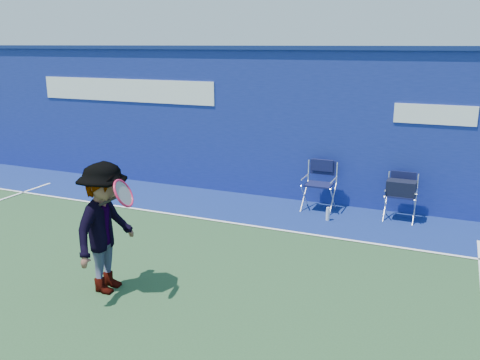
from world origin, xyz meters
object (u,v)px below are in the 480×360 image
at_px(directors_chair_right, 400,201).
at_px(tennis_player, 106,228).
at_px(water_bottle, 328,214).
at_px(directors_chair_left, 319,194).

height_order(directors_chair_right, tennis_player, tennis_player).
bearing_deg(water_bottle, directors_chair_right, 25.24).
distance_m(directors_chair_left, directors_chair_right, 1.51).
height_order(directors_chair_left, tennis_player, tennis_player).
xyz_separation_m(directors_chair_right, tennis_player, (-3.18, -4.31, 0.50)).
xyz_separation_m(directors_chair_left, tennis_player, (-1.67, -4.31, 0.54)).
height_order(directors_chair_left, water_bottle, directors_chair_left).
bearing_deg(tennis_player, water_bottle, 62.05).
bearing_deg(water_bottle, tennis_player, -117.95).
bearing_deg(directors_chair_right, directors_chair_left, -179.65).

